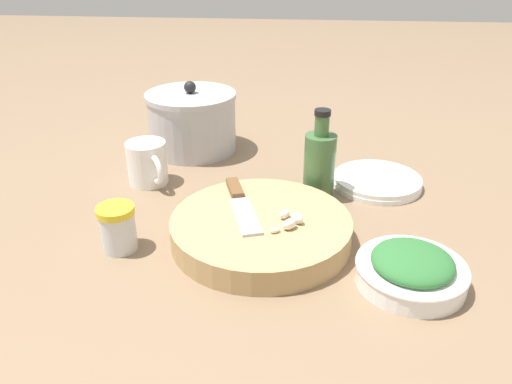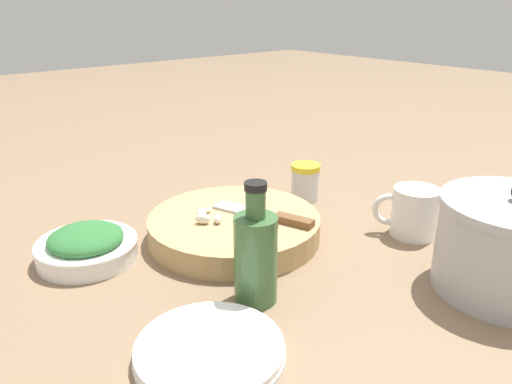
{
  "view_description": "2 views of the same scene",
  "coord_description": "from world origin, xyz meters",
  "px_view_note": "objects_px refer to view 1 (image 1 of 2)",
  "views": [
    {
      "loc": [
        0.1,
        -0.78,
        0.47
      ],
      "look_at": [
        0.03,
        -0.03,
        0.08
      ],
      "focal_mm": 35.0,
      "sensor_mm": 36.0,
      "label": 1
    },
    {
      "loc": [
        0.54,
        0.59,
        0.41
      ],
      "look_at": [
        -0.01,
        -0.04,
        0.08
      ],
      "focal_mm": 35.0,
      "sensor_mm": 36.0,
      "label": 2
    }
  ],
  "objects_px": {
    "cutting_board": "(261,229)",
    "stock_pot": "(192,122)",
    "oil_bottle": "(320,163)",
    "spice_jar": "(118,228)",
    "coffee_mug": "(148,163)",
    "chef_knife": "(240,202)",
    "plate_stack": "(377,181)",
    "herb_bowl": "(411,269)",
    "garlic_cloves": "(290,220)"
  },
  "relations": [
    {
      "from": "spice_jar",
      "to": "stock_pot",
      "type": "bearing_deg",
      "value": 85.98
    },
    {
      "from": "oil_bottle",
      "to": "spice_jar",
      "type": "bearing_deg",
      "value": -146.07
    },
    {
      "from": "coffee_mug",
      "to": "stock_pot",
      "type": "distance_m",
      "value": 0.2
    },
    {
      "from": "coffee_mug",
      "to": "cutting_board",
      "type": "bearing_deg",
      "value": -38.12
    },
    {
      "from": "chef_knife",
      "to": "plate_stack",
      "type": "relative_size",
      "value": 1.06
    },
    {
      "from": "chef_knife",
      "to": "coffee_mug",
      "type": "bearing_deg",
      "value": -53.91
    },
    {
      "from": "herb_bowl",
      "to": "oil_bottle",
      "type": "xyz_separation_m",
      "value": [
        -0.13,
        0.27,
        0.05
      ]
    },
    {
      "from": "plate_stack",
      "to": "coffee_mug",
      "type": "bearing_deg",
      "value": -175.91
    },
    {
      "from": "cutting_board",
      "to": "spice_jar",
      "type": "relative_size",
      "value": 3.91
    },
    {
      "from": "chef_knife",
      "to": "plate_stack",
      "type": "distance_m",
      "value": 0.33
    },
    {
      "from": "herb_bowl",
      "to": "spice_jar",
      "type": "bearing_deg",
      "value": 174.01
    },
    {
      "from": "plate_stack",
      "to": "stock_pot",
      "type": "relative_size",
      "value": 0.86
    },
    {
      "from": "plate_stack",
      "to": "stock_pot",
      "type": "distance_m",
      "value": 0.46
    },
    {
      "from": "garlic_cloves",
      "to": "plate_stack",
      "type": "relative_size",
      "value": 0.38
    },
    {
      "from": "chef_knife",
      "to": "stock_pot",
      "type": "distance_m",
      "value": 0.38
    },
    {
      "from": "coffee_mug",
      "to": "plate_stack",
      "type": "height_order",
      "value": "coffee_mug"
    },
    {
      "from": "garlic_cloves",
      "to": "stock_pot",
      "type": "bearing_deg",
      "value": 121.31
    },
    {
      "from": "garlic_cloves",
      "to": "oil_bottle",
      "type": "xyz_separation_m",
      "value": [
        0.05,
        0.19,
        0.02
      ]
    },
    {
      "from": "plate_stack",
      "to": "chef_knife",
      "type": "bearing_deg",
      "value": -144.55
    },
    {
      "from": "garlic_cloves",
      "to": "cutting_board",
      "type": "bearing_deg",
      "value": 160.6
    },
    {
      "from": "garlic_cloves",
      "to": "spice_jar",
      "type": "height_order",
      "value": "spice_jar"
    },
    {
      "from": "cutting_board",
      "to": "chef_knife",
      "type": "bearing_deg",
      "value": 132.0
    },
    {
      "from": "herb_bowl",
      "to": "oil_bottle",
      "type": "distance_m",
      "value": 0.31
    },
    {
      "from": "garlic_cloves",
      "to": "herb_bowl",
      "type": "bearing_deg",
      "value": -23.37
    },
    {
      "from": "chef_knife",
      "to": "herb_bowl",
      "type": "bearing_deg",
      "value": 134.44
    },
    {
      "from": "garlic_cloves",
      "to": "oil_bottle",
      "type": "bearing_deg",
      "value": 75.31
    },
    {
      "from": "chef_knife",
      "to": "garlic_cloves",
      "type": "height_order",
      "value": "garlic_cloves"
    },
    {
      "from": "cutting_board",
      "to": "coffee_mug",
      "type": "distance_m",
      "value": 0.32
    },
    {
      "from": "stock_pot",
      "to": "plate_stack",
      "type": "bearing_deg",
      "value": -20.56
    },
    {
      "from": "cutting_board",
      "to": "garlic_cloves",
      "type": "bearing_deg",
      "value": -19.4
    },
    {
      "from": "spice_jar",
      "to": "plate_stack",
      "type": "relative_size",
      "value": 0.43
    },
    {
      "from": "spice_jar",
      "to": "garlic_cloves",
      "type": "bearing_deg",
      "value": 6.31
    },
    {
      "from": "chef_knife",
      "to": "herb_bowl",
      "type": "xyz_separation_m",
      "value": [
        0.27,
        -0.14,
        -0.02
      ]
    },
    {
      "from": "oil_bottle",
      "to": "stock_pot",
      "type": "xyz_separation_m",
      "value": [
        -0.3,
        0.22,
        -0.0
      ]
    },
    {
      "from": "cutting_board",
      "to": "plate_stack",
      "type": "bearing_deg",
      "value": 46.38
    },
    {
      "from": "chef_knife",
      "to": "coffee_mug",
      "type": "height_order",
      "value": "coffee_mug"
    },
    {
      "from": "chef_knife",
      "to": "garlic_cloves",
      "type": "relative_size",
      "value": 2.81
    },
    {
      "from": "coffee_mug",
      "to": "plate_stack",
      "type": "bearing_deg",
      "value": 4.09
    },
    {
      "from": "cutting_board",
      "to": "stock_pot",
      "type": "distance_m",
      "value": 0.44
    },
    {
      "from": "chef_knife",
      "to": "garlic_cloves",
      "type": "xyz_separation_m",
      "value": [
        0.09,
        -0.06,
        0.0
      ]
    },
    {
      "from": "chef_knife",
      "to": "oil_bottle",
      "type": "height_order",
      "value": "oil_bottle"
    },
    {
      "from": "coffee_mug",
      "to": "stock_pot",
      "type": "xyz_separation_m",
      "value": [
        0.05,
        0.19,
        0.03
      ]
    },
    {
      "from": "spice_jar",
      "to": "oil_bottle",
      "type": "xyz_separation_m",
      "value": [
        0.33,
        0.22,
        0.03
      ]
    },
    {
      "from": "chef_knife",
      "to": "plate_stack",
      "type": "bearing_deg",
      "value": -162.64
    },
    {
      "from": "cutting_board",
      "to": "oil_bottle",
      "type": "xyz_separation_m",
      "value": [
        0.1,
        0.17,
        0.05
      ]
    },
    {
      "from": "chef_knife",
      "to": "stock_pot",
      "type": "relative_size",
      "value": 0.91
    },
    {
      "from": "herb_bowl",
      "to": "oil_bottle",
      "type": "height_order",
      "value": "oil_bottle"
    },
    {
      "from": "oil_bottle",
      "to": "cutting_board",
      "type": "bearing_deg",
      "value": -119.58
    },
    {
      "from": "chef_knife",
      "to": "plate_stack",
      "type": "height_order",
      "value": "chef_knife"
    },
    {
      "from": "chef_knife",
      "to": "oil_bottle",
      "type": "bearing_deg",
      "value": -155.6
    }
  ]
}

